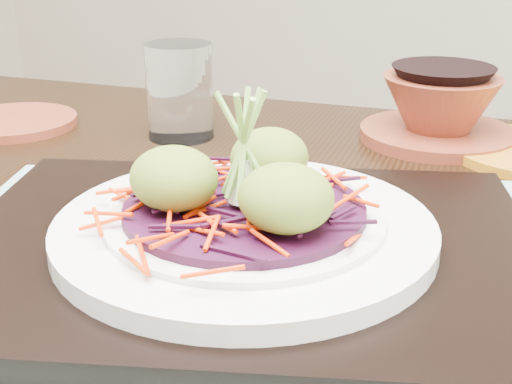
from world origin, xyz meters
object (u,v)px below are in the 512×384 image
at_px(dining_table, 231,341).
at_px(terracotta_bowl_set, 439,112).
at_px(white_plate, 244,228).
at_px(serving_tray, 245,251).
at_px(water_glass, 180,91).
at_px(terracotta_side_plate, 14,122).

xyz_separation_m(dining_table, terracotta_bowl_set, (0.10, 0.33, 0.14)).
xyz_separation_m(dining_table, white_plate, (0.04, -0.05, 0.14)).
bearing_deg(serving_tray, white_plate, -19.74).
bearing_deg(water_glass, terracotta_bowl_set, 22.91).
bearing_deg(water_glass, white_plate, -51.15).
bearing_deg(white_plate, terracotta_bowl_set, 80.47).
relative_size(dining_table, water_glass, 12.61).
bearing_deg(water_glass, terracotta_side_plate, -166.38).
bearing_deg(dining_table, terracotta_bowl_set, 66.31).
bearing_deg(terracotta_bowl_set, serving_tray, -99.53).
distance_m(dining_table, water_glass, 0.32).
distance_m(dining_table, terracotta_bowl_set, 0.37).
relative_size(serving_tray, water_glass, 3.95).
distance_m(white_plate, terracotta_bowl_set, 0.38).
bearing_deg(white_plate, water_glass, 128.85).
distance_m(white_plate, water_glass, 0.34).
relative_size(white_plate, terracotta_bowl_set, 1.34).
bearing_deg(terracotta_side_plate, water_glass, 13.62).
relative_size(serving_tray, terracotta_side_plate, 2.84).
height_order(dining_table, terracotta_bowl_set, terracotta_bowl_set).
bearing_deg(terracotta_bowl_set, dining_table, -107.42).
relative_size(terracotta_side_plate, terracotta_bowl_set, 0.73).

